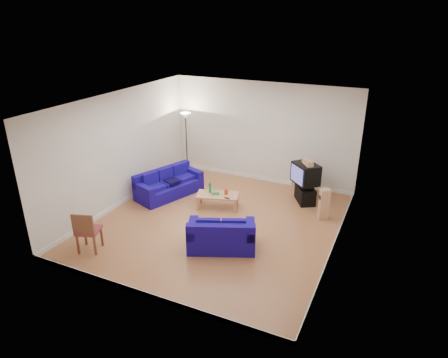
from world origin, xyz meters
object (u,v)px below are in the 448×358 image
at_px(sofa_loveseat, 221,237).
at_px(television, 305,174).
at_px(sofa_three_seat, 168,186).
at_px(coffee_table, 218,196).
at_px(tv_stand, 305,194).

distance_m(sofa_loveseat, television, 3.51).
xyz_separation_m(sofa_three_seat, television, (3.82, 1.26, 0.59)).
bearing_deg(sofa_loveseat, television, 48.69).
distance_m(sofa_three_seat, coffee_table, 1.75).
xyz_separation_m(tv_stand, television, (-0.04, 0.00, 0.64)).
bearing_deg(coffee_table, sofa_three_seat, 174.42).
bearing_deg(television, coffee_table, -101.38).
bearing_deg(sofa_loveseat, coffee_table, 95.32).
bearing_deg(tv_stand, sofa_loveseat, -49.38).
height_order(coffee_table, tv_stand, tv_stand).
bearing_deg(coffee_table, sofa_loveseat, -61.84).
bearing_deg(sofa_loveseat, tv_stand, 48.06).
distance_m(coffee_table, tv_stand, 2.57).
height_order(sofa_three_seat, coffee_table, sofa_three_seat).
xyz_separation_m(sofa_loveseat, tv_stand, (1.14, 3.28, -0.06)).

